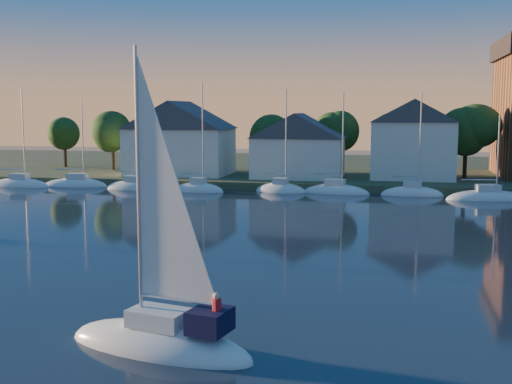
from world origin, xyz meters
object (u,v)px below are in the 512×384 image
(clubhouse_centre, at_px, (299,145))
(clubhouse_east, at_px, (413,138))
(clubhouse_west, at_px, (180,137))
(hero_sailboat, at_px, (162,336))

(clubhouse_centre, relative_size, clubhouse_east, 1.10)
(clubhouse_west, xyz_separation_m, clubhouse_east, (30.00, 1.00, 0.07))
(clubhouse_east, relative_size, hero_sailboat, 0.81)
(clubhouse_east, bearing_deg, clubhouse_centre, -171.87)
(clubhouse_west, bearing_deg, clubhouse_centre, -3.58)
(clubhouse_west, distance_m, clubhouse_east, 30.02)
(clubhouse_centre, bearing_deg, clubhouse_west, 176.42)
(clubhouse_west, xyz_separation_m, clubhouse_centre, (16.00, -1.00, -0.80))
(hero_sailboat, bearing_deg, clubhouse_west, -59.68)
(clubhouse_west, distance_m, clubhouse_centre, 16.05)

